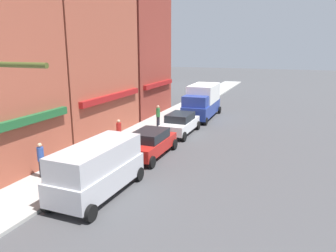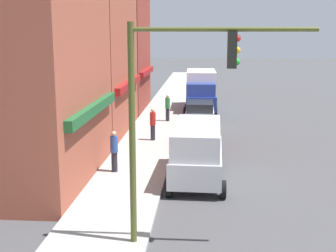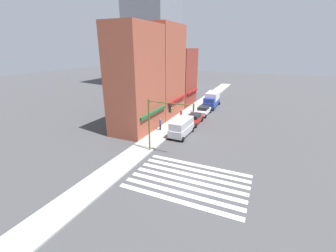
# 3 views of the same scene
# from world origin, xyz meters

# --- Properties ---
(storefront_row) EXTENTS (25.44, 5.30, 15.49)m
(storefront_row) POSITION_xyz_m (17.79, 11.50, 7.15)
(storefront_row) COLOR #9E4C38
(storefront_row) RESTS_ON ground_plane
(traffic_signal) EXTENTS (0.32, 4.92, 6.31)m
(traffic_signal) POSITION_xyz_m (4.21, 5.27, 4.32)
(traffic_signal) COLOR #474C1E
(traffic_signal) RESTS_ON ground_plane
(van_silver) EXTENTS (5.05, 2.22, 2.34)m
(van_silver) POSITION_xyz_m (10.43, 4.70, 1.29)
(van_silver) COLOR #B7B7BC
(van_silver) RESTS_ON ground_plane
(sedan_red) EXTENTS (4.41, 2.02, 1.59)m
(sedan_red) POSITION_xyz_m (16.09, 4.70, 0.84)
(sedan_red) COLOR #B21E19
(sedan_red) RESTS_ON ground_plane
(sedan_white) EXTENTS (4.40, 2.02, 1.59)m
(sedan_white) POSITION_xyz_m (21.64, 4.70, 0.84)
(sedan_white) COLOR white
(sedan_white) RESTS_ON ground_plane
(box_truck_blue) EXTENTS (6.25, 2.42, 3.04)m
(box_truck_blue) POSITION_xyz_m (27.86, 4.70, 1.59)
(box_truck_blue) COLOR navy
(box_truck_blue) RESTS_ON ground_plane
(pedestrian_blue_shirt) EXTENTS (0.32, 0.32, 1.77)m
(pedestrian_blue_shirt) POSITION_xyz_m (10.86, 8.23, 1.07)
(pedestrian_blue_shirt) COLOR #23232D
(pedestrian_blue_shirt) RESTS_ON sidewalk_left
(pedestrian_green_top) EXTENTS (0.32, 0.32, 1.77)m
(pedestrian_green_top) POSITION_xyz_m (22.51, 6.86, 1.07)
(pedestrian_green_top) COLOR #23232D
(pedestrian_green_top) RESTS_ON sidewalk_left
(pedestrian_red_jacket) EXTENTS (0.32, 0.32, 1.77)m
(pedestrian_red_jacket) POSITION_xyz_m (16.84, 7.24, 1.07)
(pedestrian_red_jacket) COLOR #23232D
(pedestrian_red_jacket) RESTS_ON sidewalk_left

